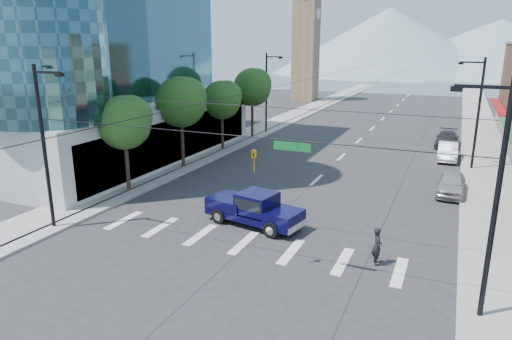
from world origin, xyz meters
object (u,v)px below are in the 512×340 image
at_px(pickup_truck, 254,208).
at_px(parked_car_far, 447,139).
at_px(pedestrian, 377,246).
at_px(parked_car_near, 451,184).
at_px(parked_car_mid, 448,151).

relative_size(pickup_truck, parked_car_far, 1.17).
relative_size(pedestrian, parked_car_far, 0.36).
relative_size(pedestrian, parked_car_near, 0.41).
bearing_deg(parked_car_near, pedestrian, -101.77).
height_order(pickup_truck, parked_car_near, pickup_truck).
relative_size(pickup_truck, pedestrian, 3.30).
bearing_deg(parked_car_near, parked_car_mid, 94.32).
bearing_deg(pickup_truck, pedestrian, -5.12).
height_order(parked_car_near, parked_car_far, parked_car_near).
relative_size(pickup_truck, parked_car_mid, 1.30).
relative_size(parked_car_near, parked_car_mid, 0.96).
bearing_deg(parked_car_mid, pedestrian, -96.64).
bearing_deg(parked_car_far, parked_car_mid, -86.00).
distance_m(pedestrian, parked_car_far, 29.01).
bearing_deg(parked_car_far, pedestrian, -92.62).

